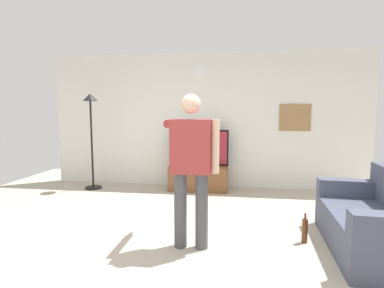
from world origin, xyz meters
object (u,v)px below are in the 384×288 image
Objects in this scene: floor_lamp at (91,121)px; person_standing_nearer_lamp at (191,162)px; side_couch at (378,223)px; tv_stand at (199,178)px; framed_picture at (295,118)px; wall_clock at (201,72)px; beverage_bottle at (305,230)px; television at (199,148)px.

floor_lamp is 3.25m from person_standing_nearer_lamp.
floor_lamp is at bearing 153.96° from side_couch.
framed_picture is (1.83, 0.30, 1.17)m from tv_stand.
tv_stand is 4.12× the size of wall_clock.
television is at bearing 123.97° from beverage_bottle.
person_standing_nearer_lamp is at bearing -175.50° from side_couch.
tv_stand is 2.20m from framed_picture.
floor_lamp is (-2.10, -0.49, -0.96)m from wall_clock.
tv_stand is at bearing 133.86° from side_couch.
framed_picture is 2.79m from beverage_bottle.
framed_picture is 0.34× the size of person_standing_nearer_lamp.
television is 3.27× the size of beverage_bottle.
television is 1.94m from framed_picture.
television is at bearing -90.00° from wall_clock.
television is at bearing 94.70° from person_standing_nearer_lamp.
tv_stand is at bearing 124.53° from beverage_bottle.
wall_clock is (0.00, 0.29, 2.06)m from tv_stand.
person_standing_nearer_lamp is 4.86× the size of beverage_bottle.
framed_picture is (1.83, 0.00, -0.89)m from wall_clock.
side_couch is at bearing -46.71° from television.
floor_lamp reaches higher than tv_stand.
floor_lamp is at bearing 135.50° from person_standing_nearer_lamp.
wall_clock is at bearing 94.29° from person_standing_nearer_lamp.
television is 0.61× the size of floor_lamp.
tv_stand is 0.60× the size of floor_lamp.
side_couch reaches higher than tv_stand.
framed_picture is 1.68× the size of beverage_bottle.
person_standing_nearer_lamp is at bearing -85.71° from wall_clock.
tv_stand is 2.64m from beverage_bottle.
side_couch is (0.38, -2.60, -1.09)m from framed_picture.
wall_clock is 2.04m from framed_picture.
beverage_bottle is (-0.34, -2.47, -1.26)m from framed_picture.
person_standing_nearer_lamp is at bearing -120.59° from framed_picture.
beverage_bottle is (1.50, -2.17, -0.09)m from tv_stand.
side_couch is at bearing 4.50° from person_standing_nearer_lamp.
wall_clock reaches higher than tv_stand.
television is 0.67× the size of person_standing_nearer_lamp.
wall_clock is at bearing 121.26° from beverage_bottle.
person_standing_nearer_lamp is (2.30, -2.26, -0.37)m from floor_lamp.
person_standing_nearer_lamp is at bearing -167.49° from beverage_bottle.
wall_clock is 0.16× the size of person_standing_nearer_lamp.
person_standing_nearer_lamp is (-1.63, -2.75, -0.44)m from framed_picture.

